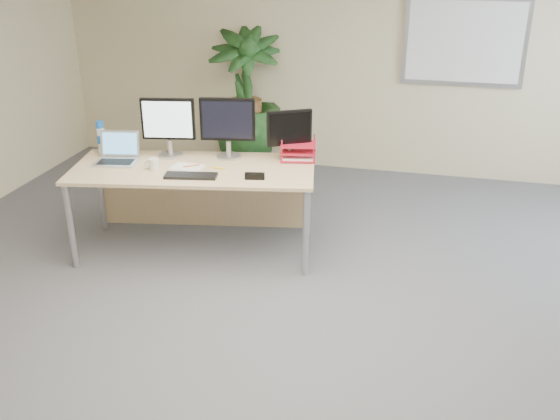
% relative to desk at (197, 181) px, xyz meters
% --- Properties ---
extents(floor, '(8.00, 8.00, 0.00)m').
position_rel_desk_xyz_m(floor, '(1.02, -1.61, -0.62)').
color(floor, '#494A4F').
rests_on(floor, ground).
extents(back_wall, '(7.00, 0.04, 2.70)m').
position_rel_desk_xyz_m(back_wall, '(1.02, 2.39, 0.73)').
color(back_wall, beige).
rests_on(back_wall, floor).
extents(whiteboard, '(1.30, 0.04, 0.95)m').
position_rel_desk_xyz_m(whiteboard, '(2.22, 2.35, 0.93)').
color(whiteboard, '#A3A2A7').
rests_on(whiteboard, back_wall).
extents(desk, '(2.17, 1.22, 0.79)m').
position_rel_desk_xyz_m(desk, '(0.00, 0.00, 0.00)').
color(desk, tan).
rests_on(desk, floor).
extents(floor_plant, '(1.01, 1.01, 1.50)m').
position_rel_desk_xyz_m(floor_plant, '(-0.19, 2.09, 0.13)').
color(floor_plant, '#123214').
rests_on(floor_plant, floor).
extents(monitor_left, '(0.47, 0.21, 0.52)m').
position_rel_desk_xyz_m(monitor_left, '(-0.28, 0.12, 0.47)').
color(monitor_left, '#A9A8AD').
rests_on(monitor_left, desk).
extents(monitor_right, '(0.48, 0.22, 0.53)m').
position_rel_desk_xyz_m(monitor_right, '(0.24, 0.20, 0.47)').
color(monitor_right, '#A9A8AD').
rests_on(monitor_right, desk).
extents(monitor_dark, '(0.36, 0.22, 0.44)m').
position_rel_desk_xyz_m(monitor_dark, '(0.77, 0.28, 0.42)').
color(monitor_dark, '#A9A8AD').
rests_on(monitor_dark, desk).
extents(laptop, '(0.40, 0.36, 0.25)m').
position_rel_desk_xyz_m(laptop, '(-0.67, -0.12, 0.23)').
color(laptop, silver).
rests_on(laptop, desk).
extents(keyboard, '(0.44, 0.21, 0.02)m').
position_rel_desk_xyz_m(keyboard, '(0.09, -0.34, 0.18)').
color(keyboard, black).
rests_on(keyboard, desk).
extents(coffee_mug, '(0.13, 0.09, 0.10)m').
position_rel_desk_xyz_m(coffee_mug, '(-0.28, -0.25, 0.22)').
color(coffee_mug, silver).
rests_on(coffee_mug, desk).
extents(spiral_notebook, '(0.27, 0.21, 0.01)m').
position_rel_desk_xyz_m(spiral_notebook, '(-0.03, -0.14, 0.17)').
color(spiral_notebook, silver).
rests_on(spiral_notebook, desk).
extents(orange_pen, '(0.12, 0.09, 0.01)m').
position_rel_desk_xyz_m(orange_pen, '(0.01, -0.13, 0.19)').
color(orange_pen, orange).
rests_on(orange_pen, spiral_notebook).
extents(yellow_highlighter, '(0.11, 0.02, 0.01)m').
position_rel_desk_xyz_m(yellow_highlighter, '(0.25, -0.10, 0.18)').
color(yellow_highlighter, yellow).
rests_on(yellow_highlighter, desk).
extents(water_bottle, '(0.07, 0.07, 0.29)m').
position_rel_desk_xyz_m(water_bottle, '(-0.93, 0.07, 0.31)').
color(water_bottle, white).
rests_on(water_bottle, desk).
extents(letter_tray, '(0.34, 0.28, 0.14)m').
position_rel_desk_xyz_m(letter_tray, '(0.85, 0.30, 0.23)').
color(letter_tray, red).
rests_on(letter_tray, desk).
extents(stapler, '(0.16, 0.07, 0.05)m').
position_rel_desk_xyz_m(stapler, '(0.61, -0.26, 0.19)').
color(stapler, black).
rests_on(stapler, desk).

